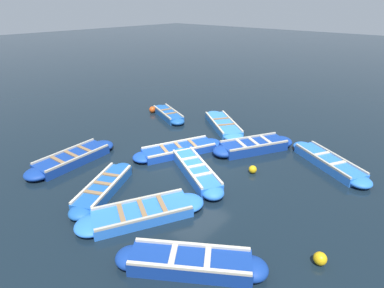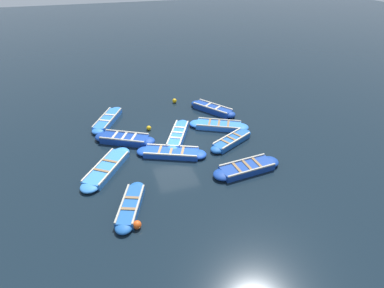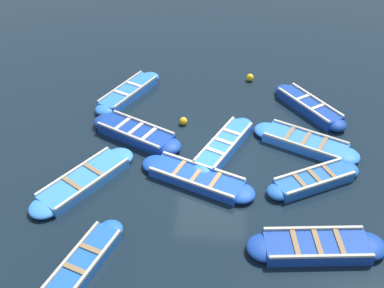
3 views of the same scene
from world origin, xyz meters
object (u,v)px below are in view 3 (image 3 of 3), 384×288
boat_outer_right (136,133)px  boat_bow_out (309,106)px  boat_drifting (197,178)px  boat_near_quay (129,92)px  boat_end_of_row (316,247)px  buoy_white_drifting (250,77)px  boat_tucked (305,143)px  boat_alongside (84,180)px  buoy_yellow_far (183,121)px  boat_broadside (314,180)px  boat_far_corner (84,263)px  boat_centre (224,146)px

boat_outer_right → boat_bow_out: bearing=108.9°
boat_outer_right → boat_drifting: boat_outer_right is taller
boat_bow_out → boat_near_quay: (-0.64, -7.17, -0.03)m
boat_outer_right → boat_end_of_row: size_ratio=0.96×
boat_bow_out → buoy_white_drifting: size_ratio=10.53×
boat_drifting → boat_bow_out: bearing=136.7°
buoy_white_drifting → boat_tucked: bearing=21.2°
boat_bow_out → boat_drifting: (4.37, -4.11, -0.04)m
boat_end_of_row → boat_bow_out: bearing=173.7°
boat_tucked → boat_outer_right: 5.95m
boat_end_of_row → boat_near_quay: bearing=-139.7°
boat_tucked → buoy_white_drifting: size_ratio=11.88×
boat_tucked → boat_bow_out: boat_bow_out is taller
boat_alongside → boat_bow_out: bearing=121.7°
boat_near_quay → buoy_white_drifting: boat_near_quay is taller
buoy_yellow_far → buoy_white_drifting: size_ratio=0.92×
buoy_yellow_far → buoy_white_drifting: 4.31m
boat_alongside → boat_outer_right: bearing=154.0°
boat_broadside → buoy_white_drifting: 6.69m
boat_near_quay → boat_far_corner: size_ratio=1.14×
boat_tucked → boat_outer_right: bearing=-90.8°
boat_far_corner → buoy_white_drifting: bearing=155.2°
boat_alongside → boat_far_corner: bearing=14.5°
boat_bow_out → buoy_yellow_far: bearing=-75.5°
boat_end_of_row → buoy_white_drifting: size_ratio=11.93×
boat_tucked → boat_centre: bearing=-81.6°
boat_centre → boat_alongside: (2.01, -4.36, -0.04)m
boat_centre → boat_end_of_row: 4.90m
boat_tucked → boat_bow_out: size_ratio=1.13×
boat_near_quay → boat_far_corner: bearing=2.4°
boat_bow_out → boat_alongside: boat_bow_out is taller
boat_alongside → buoy_white_drifting: bearing=141.8°
boat_tucked → boat_near_quay: 7.33m
boat_near_quay → boat_centre: bearing=49.5°
boat_tucked → boat_far_corner: 8.44m
buoy_white_drifting → boat_bow_out: bearing=44.9°
buoy_yellow_far → boat_end_of_row: bearing=35.3°
boat_drifting → boat_centre: bearing=153.2°
boat_tucked → boat_near_quay: size_ratio=1.03×
boat_alongside → boat_end_of_row: boat_end_of_row is taller
boat_bow_out → boat_far_corner: 10.38m
boat_tucked → boat_broadside: bearing=0.4°
boat_bow_out → boat_near_quay: boat_bow_out is taller
boat_outer_right → boat_near_quay: 2.94m
boat_outer_right → boat_near_quay: (-2.83, -0.77, -0.04)m
boat_centre → boat_outer_right: 3.18m
boat_broadside → boat_near_quay: (-4.88, -6.74, -0.01)m
boat_far_corner → boat_broadside: bearing=119.2°
boat_tucked → buoy_white_drifting: 4.82m
boat_alongside → boat_drifting: bearing=95.6°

